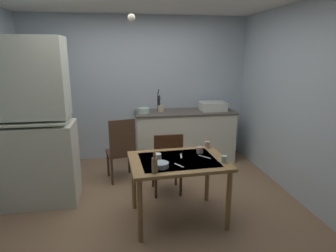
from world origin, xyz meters
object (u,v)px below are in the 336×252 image
mixing_bowl_counter (144,111)px  dining_table (178,168)px  serving_bowl_wide (161,165)px  hutch_cabinet (31,130)px  mug_tall (157,158)px  chair_far_side (167,162)px  hand_pump (159,102)px  glass_bottle (155,165)px  sink_basin (213,106)px  chair_by_counter (121,149)px

mixing_bowl_counter → dining_table: bearing=-82.3°
serving_bowl_wide → hutch_cabinet: bearing=149.8°
mug_tall → dining_table: bearing=3.6°
chair_far_side → serving_bowl_wide: size_ratio=5.22×
hand_pump → glass_bottle: 2.26m
sink_basin → mixing_bowl_counter: (-1.23, -0.05, -0.03)m
dining_table → glass_bottle: 0.49m
hand_pump → glass_bottle: bearing=-98.4°
serving_bowl_wide → chair_by_counter: bearing=107.2°
chair_far_side → glass_bottle: size_ratio=3.83×
sink_basin → mixing_bowl_counter: sink_basin is taller
chair_by_counter → mixing_bowl_counter: bearing=58.9°
mixing_bowl_counter → dining_table: mixing_bowl_counter is taller
chair_far_side → mug_tall: 0.75m
sink_basin → chair_far_side: size_ratio=0.50×
glass_bottle → chair_by_counter: bearing=102.8°
mixing_bowl_counter → serving_bowl_wide: (0.02, -1.99, -0.18)m
chair_far_side → serving_bowl_wide: 0.90m
dining_table → serving_bowl_wide: 0.32m
sink_basin → hutch_cabinet: bearing=-156.7°
sink_basin → serving_bowl_wide: sink_basin is taller
glass_bottle → hutch_cabinet: bearing=144.6°
mixing_bowl_counter → chair_by_counter: bearing=-121.1°
hand_pump → chair_far_side: 1.41m
dining_table → glass_bottle: (-0.30, -0.33, 0.19)m
hand_pump → mixing_bowl_counter: (-0.27, -0.10, -0.13)m
sink_basin → chair_far_side: sink_basin is taller
hand_pump → dining_table: (-0.03, -1.90, -0.43)m
hand_pump → mixing_bowl_counter: hand_pump is taller
chair_by_counter → mug_tall: bearing=-71.0°
chair_by_counter → serving_bowl_wide: size_ratio=5.80×
hutch_cabinet → serving_bowl_wide: 1.75m
mixing_bowl_counter → serving_bowl_wide: bearing=-89.4°
sink_basin → chair_far_side: 1.67m
chair_by_counter → glass_bottle: bearing=-77.2°
hutch_cabinet → hand_pump: hutch_cabinet is taller
dining_table → glass_bottle: size_ratio=4.86×
mixing_bowl_counter → hand_pump: bearing=19.5°
mixing_bowl_counter → mug_tall: (0.00, -1.82, -0.17)m
hutch_cabinet → chair_by_counter: (1.09, 0.46, -0.48)m
hand_pump → mixing_bowl_counter: bearing=-160.5°
serving_bowl_wide → mug_tall: size_ratio=1.88×
mixing_bowl_counter → chair_by_counter: 0.89m
mixing_bowl_counter → serving_bowl_wide: mixing_bowl_counter is taller
chair_far_side → sink_basin: bearing=50.3°
dining_table → mug_tall: 0.28m
dining_table → chair_far_side: size_ratio=1.27×
mixing_bowl_counter → glass_bottle: size_ratio=0.89×
mixing_bowl_counter → chair_far_side: bearing=-79.5°
hand_pump → chair_by_counter: (-0.66, -0.75, -0.57)m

